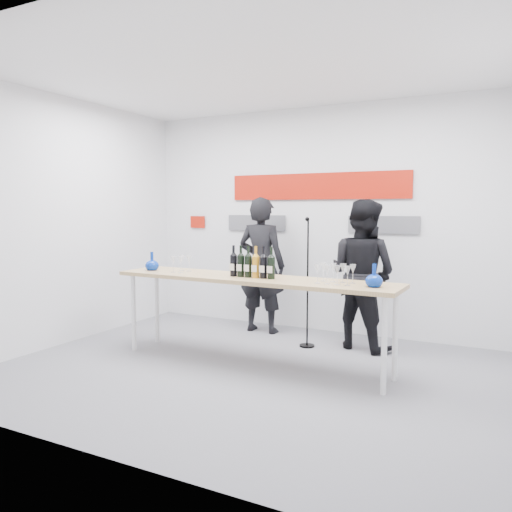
% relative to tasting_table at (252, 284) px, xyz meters
% --- Properties ---
extents(ground, '(5.00, 5.00, 0.00)m').
position_rel_tasting_table_xyz_m(ground, '(0.07, -0.23, -0.87)').
color(ground, slate).
rests_on(ground, ground).
extents(back_wall, '(5.00, 0.04, 3.00)m').
position_rel_tasting_table_xyz_m(back_wall, '(0.07, 1.77, 0.63)').
color(back_wall, silver).
rests_on(back_wall, ground).
extents(signage, '(3.38, 0.02, 0.79)m').
position_rel_tasting_table_xyz_m(signage, '(0.01, 1.74, 0.94)').
color(signage, '#A81507').
rests_on(signage, back_wall).
extents(tasting_table, '(3.14, 0.71, 0.94)m').
position_rel_tasting_table_xyz_m(tasting_table, '(0.00, 0.00, 0.00)').
color(tasting_table, tan).
rests_on(tasting_table, ground).
extents(wine_bottles, '(0.53, 0.09, 0.33)m').
position_rel_tasting_table_xyz_m(wine_bottles, '(0.02, -0.03, 0.24)').
color(wine_bottles, black).
rests_on(wine_bottles, tasting_table).
extents(decanter_left, '(0.16, 0.16, 0.21)m').
position_rel_tasting_table_xyz_m(decanter_left, '(-1.31, -0.01, 0.18)').
color(decanter_left, '#082B93').
rests_on(decanter_left, tasting_table).
extents(decanter_right, '(0.16, 0.16, 0.21)m').
position_rel_tasting_table_xyz_m(decanter_right, '(1.31, -0.08, 0.18)').
color(decanter_right, '#082B93').
rests_on(decanter_right, tasting_table).
extents(glasses_left, '(0.17, 0.23, 0.18)m').
position_rel_tasting_table_xyz_m(glasses_left, '(-0.92, 0.02, 0.16)').
color(glasses_left, silver).
rests_on(glasses_left, tasting_table).
extents(glasses_right, '(0.37, 0.23, 0.18)m').
position_rel_tasting_table_xyz_m(glasses_right, '(0.92, -0.02, 0.16)').
color(glasses_right, silver).
rests_on(glasses_right, tasting_table).
extents(presenter_left, '(0.66, 0.44, 1.80)m').
position_rel_tasting_table_xyz_m(presenter_left, '(-0.54, 1.32, 0.04)').
color(presenter_left, black).
rests_on(presenter_left, ground).
extents(presenter_right, '(1.02, 0.90, 1.76)m').
position_rel_tasting_table_xyz_m(presenter_right, '(0.86, 1.16, 0.01)').
color(presenter_right, black).
rests_on(presenter_right, ground).
extents(mic_stand, '(0.18, 0.18, 1.56)m').
position_rel_tasting_table_xyz_m(mic_stand, '(0.28, 0.90, -0.39)').
color(mic_stand, black).
rests_on(mic_stand, ground).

